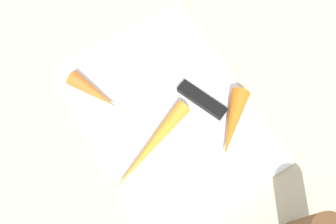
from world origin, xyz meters
TOP-DOWN VIEW (x-y plane):
  - ground_plane at (0.00, 0.00)m, footprint 1.40×1.40m
  - cutting_board at (0.00, 0.00)m, footprint 0.36×0.26m
  - knife at (-0.00, -0.05)m, footprint 0.19×0.09m
  - carrot_longest at (-0.04, 0.06)m, footprint 0.09×0.17m
  - carrot_shortest at (0.09, 0.09)m, footprint 0.10×0.07m
  - carrot_medium at (-0.08, -0.08)m, footprint 0.10×0.11m

SIDE VIEW (x-z plane):
  - ground_plane at x=0.00m, z-range 0.00..0.00m
  - cutting_board at x=0.00m, z-range 0.00..0.01m
  - knife at x=0.00m, z-range 0.01..0.02m
  - carrot_longest at x=-0.04m, z-range 0.01..0.04m
  - carrot_shortest at x=0.09m, z-range 0.01..0.04m
  - carrot_medium at x=-0.08m, z-range 0.01..0.04m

